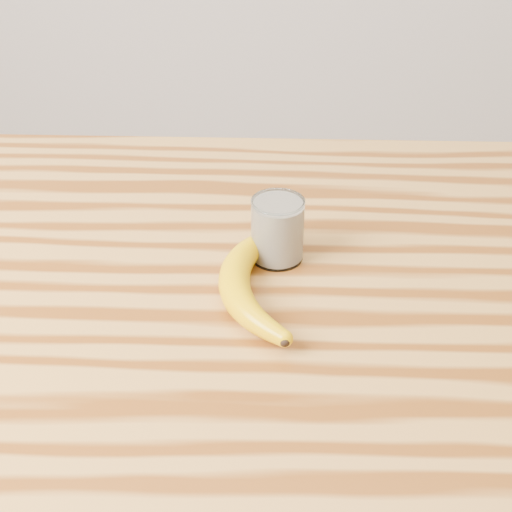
{
  "coord_description": "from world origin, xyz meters",
  "views": [
    {
      "loc": [
        0.03,
        -0.77,
        1.44
      ],
      "look_at": [
        0.0,
        -0.02,
        0.93
      ],
      "focal_mm": 50.0,
      "sensor_mm": 36.0,
      "label": 1
    }
  ],
  "objects": [
    {
      "name": "table",
      "position": [
        0.0,
        0.0,
        0.77
      ],
      "size": [
        1.2,
        0.8,
        0.9
      ],
      "color": "#B17B35",
      "rests_on": "ground"
    },
    {
      "name": "banana",
      "position": [
        -0.03,
        -0.06,
        0.92
      ],
      "size": [
        0.14,
        0.33,
        0.04
      ],
      "primitive_type": null,
      "rotation": [
        0.0,
        0.0,
        0.07
      ],
      "color": "#DFA900",
      "rests_on": "table"
    },
    {
      "name": "smoothie_glass",
      "position": [
        0.03,
        0.02,
        0.94
      ],
      "size": [
        0.07,
        0.07,
        0.09
      ],
      "color": "white",
      "rests_on": "table"
    }
  ]
}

